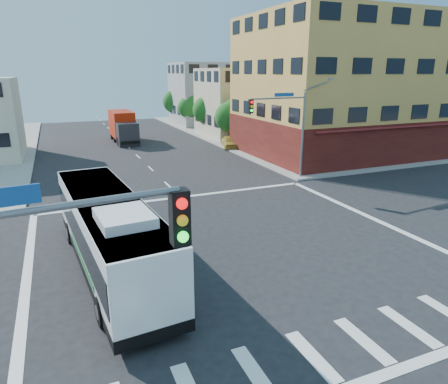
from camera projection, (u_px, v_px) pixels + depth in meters
name	position (u px, v px, depth m)	size (l,w,h in m)	color
ground	(236.00, 250.00, 19.89)	(120.00, 120.00, 0.00)	black
sidewalk_ne	(345.00, 127.00, 63.73)	(50.00, 50.00, 0.15)	gray
corner_building_ne	(337.00, 98.00, 41.91)	(18.10, 15.44, 14.00)	gold
building_east_near	(247.00, 102.00, 54.89)	(12.06, 10.06, 9.00)	#C4B796
building_east_far	(210.00, 94.00, 67.11)	(12.06, 10.06, 10.00)	#9D9C98
signal_mast_ne	(286.00, 119.00, 31.19)	(7.91, 1.13, 8.07)	slate
street_tree_a	(231.00, 115.00, 47.92)	(3.60, 3.60, 5.53)	#372114
street_tree_b	(207.00, 108.00, 54.94)	(3.80, 3.80, 5.79)	#372114
street_tree_c	(189.00, 106.00, 62.09)	(3.40, 3.40, 5.29)	#372114
street_tree_d	(175.00, 100.00, 69.04)	(4.00, 4.00, 6.03)	#372114
transit_bus	(110.00, 232.00, 17.40)	(3.72, 12.64, 3.69)	black
box_truck	(123.00, 127.00, 50.22)	(2.55, 8.40, 3.77)	#26252A
parked_car	(230.00, 142.00, 46.59)	(1.64, 4.07, 1.39)	gold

